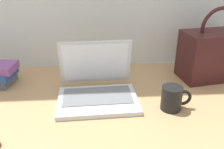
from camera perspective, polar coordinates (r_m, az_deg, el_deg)
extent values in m
cube|color=tan|center=(0.97, 3.29, -7.10)|extent=(1.60, 0.76, 0.03)
cube|color=silver|center=(0.96, -3.36, -5.98)|extent=(0.32, 0.23, 0.02)
cube|color=slate|center=(0.97, -3.42, -4.98)|extent=(0.28, 0.15, 0.00)
cube|color=silver|center=(1.03, -3.92, 2.93)|extent=(0.30, 0.06, 0.20)
cube|color=white|center=(1.02, -3.91, 2.87)|extent=(0.27, 0.05, 0.17)
cylinder|color=black|center=(0.92, 13.80, -5.40)|extent=(0.08, 0.08, 0.09)
torus|color=black|center=(0.94, 16.39, -5.25)|extent=(0.06, 0.01, 0.06)
cylinder|color=brown|center=(0.90, 14.06, -3.23)|extent=(0.07, 0.07, 0.00)
cube|color=#3F1919|center=(1.21, 22.87, 4.22)|extent=(0.32, 0.21, 0.22)
torus|color=#3F1919|center=(1.18, 23.95, 10.12)|extent=(0.18, 0.04, 0.18)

